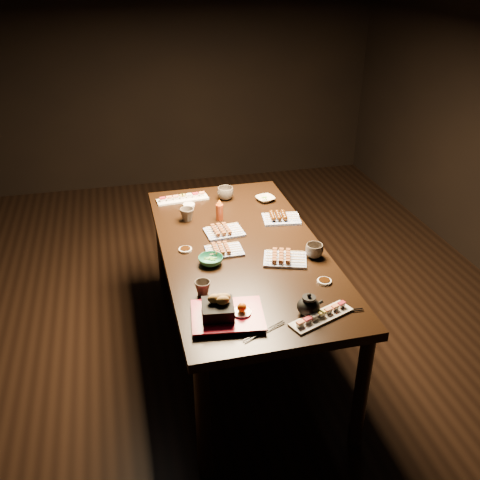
# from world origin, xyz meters

# --- Properties ---
(ground) EXTENTS (5.00, 5.00, 0.00)m
(ground) POSITION_xyz_m (0.00, 0.00, 0.00)
(ground) COLOR black
(ground) RESTS_ON ground
(dining_table) EXTENTS (0.97, 1.83, 0.75)m
(dining_table) POSITION_xyz_m (-0.07, -0.40, 0.38)
(dining_table) COLOR black
(dining_table) RESTS_ON ground
(sushi_platter_near) EXTENTS (0.33, 0.20, 0.04)m
(sushi_platter_near) POSITION_xyz_m (0.12, -1.13, 0.77)
(sushi_platter_near) COLOR white
(sushi_platter_near) RESTS_ON dining_table
(sushi_platter_far) EXTENTS (0.35, 0.13, 0.04)m
(sushi_platter_far) POSITION_xyz_m (-0.31, 0.32, 0.77)
(sushi_platter_far) COLOR white
(sushi_platter_far) RESTS_ON dining_table
(yakitori_plate_center) EXTENTS (0.20, 0.15, 0.05)m
(yakitori_plate_center) POSITION_xyz_m (-0.18, -0.43, 0.78)
(yakitori_plate_center) COLOR #828EB6
(yakitori_plate_center) RESTS_ON dining_table
(yakitori_plate_right) EXTENTS (0.27, 0.23, 0.06)m
(yakitori_plate_right) POSITION_xyz_m (0.12, -0.60, 0.78)
(yakitori_plate_right) COLOR #828EB6
(yakitori_plate_right) RESTS_ON dining_table
(yakitori_plate_left) EXTENTS (0.23, 0.18, 0.06)m
(yakitori_plate_left) POSITION_xyz_m (-0.13, -0.21, 0.78)
(yakitori_plate_left) COLOR #828EB6
(yakitori_plate_left) RESTS_ON dining_table
(tsukune_plate) EXTENTS (0.25, 0.19, 0.06)m
(tsukune_plate) POSITION_xyz_m (0.25, -0.12, 0.78)
(tsukune_plate) COLOR #828EB6
(tsukune_plate) RESTS_ON dining_table
(edamame_bowl_green) EXTENTS (0.17, 0.17, 0.04)m
(edamame_bowl_green) POSITION_xyz_m (-0.28, -0.54, 0.77)
(edamame_bowl_green) COLOR #297E5F
(edamame_bowl_green) RESTS_ON dining_table
(edamame_bowl_cream) EXTENTS (0.14, 0.14, 0.03)m
(edamame_bowl_cream) POSITION_xyz_m (0.23, 0.18, 0.76)
(edamame_bowl_cream) COLOR beige
(edamame_bowl_cream) RESTS_ON dining_table
(tempura_tray) EXTENTS (0.36, 0.30, 0.12)m
(tempura_tray) POSITION_xyz_m (-0.30, -1.03, 0.81)
(tempura_tray) COLOR black
(tempura_tray) RESTS_ON dining_table
(teacup_near_left) EXTENTS (0.09, 0.09, 0.07)m
(teacup_near_left) POSITION_xyz_m (-0.37, -0.81, 0.79)
(teacup_near_left) COLOR #4B4239
(teacup_near_left) RESTS_ON dining_table
(teacup_mid_right) EXTENTS (0.13, 0.13, 0.08)m
(teacup_mid_right) POSITION_xyz_m (0.29, -0.60, 0.79)
(teacup_mid_right) COLOR #4B4239
(teacup_mid_right) RESTS_ON dining_table
(teacup_far_left) EXTENTS (0.10, 0.10, 0.08)m
(teacup_far_left) POSITION_xyz_m (-0.32, 0.01, 0.79)
(teacup_far_left) COLOR #4B4239
(teacup_far_left) RESTS_ON dining_table
(teacup_far_right) EXTENTS (0.13, 0.13, 0.09)m
(teacup_far_right) POSITION_xyz_m (-0.02, 0.27, 0.79)
(teacup_far_right) COLOR #4B4239
(teacup_far_right) RESTS_ON dining_table
(teapot) EXTENTS (0.13, 0.13, 0.11)m
(teapot) POSITION_xyz_m (0.08, -1.08, 0.80)
(teapot) COLOR black
(teapot) RESTS_ON dining_table
(condiment_bottle) EXTENTS (0.06, 0.06, 0.14)m
(condiment_bottle) POSITION_xyz_m (-0.12, -0.02, 0.82)
(condiment_bottle) COLOR maroon
(condiment_bottle) RESTS_ON dining_table
(sauce_dish_west) EXTENTS (0.10, 0.10, 0.01)m
(sauce_dish_west) POSITION_xyz_m (-0.39, -0.36, 0.76)
(sauce_dish_west) COLOR white
(sauce_dish_west) RESTS_ON dining_table
(sauce_dish_east) EXTENTS (0.09, 0.09, 0.01)m
(sauce_dish_east) POSITION_xyz_m (0.34, -0.09, 0.76)
(sauce_dish_east) COLOR white
(sauce_dish_east) RESTS_ON dining_table
(sauce_dish_se) EXTENTS (0.09, 0.09, 0.01)m
(sauce_dish_se) POSITION_xyz_m (0.25, -0.85, 0.76)
(sauce_dish_se) COLOR white
(sauce_dish_se) RESTS_ON dining_table
(sauce_dish_nw) EXTENTS (0.09, 0.09, 0.01)m
(sauce_dish_nw) POSITION_xyz_m (-0.28, 0.22, 0.76)
(sauce_dish_nw) COLOR white
(sauce_dish_nw) RESTS_ON dining_table
(chopsticks_near) EXTENTS (0.22, 0.11, 0.01)m
(chopsticks_near) POSITION_xyz_m (-0.16, -1.17, 0.75)
(chopsticks_near) COLOR black
(chopsticks_near) RESTS_ON dining_table
(chopsticks_se) EXTENTS (0.23, 0.04, 0.01)m
(chopsticks_se) POSITION_xyz_m (0.22, -1.11, 0.75)
(chopsticks_se) COLOR black
(chopsticks_se) RESTS_ON dining_table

